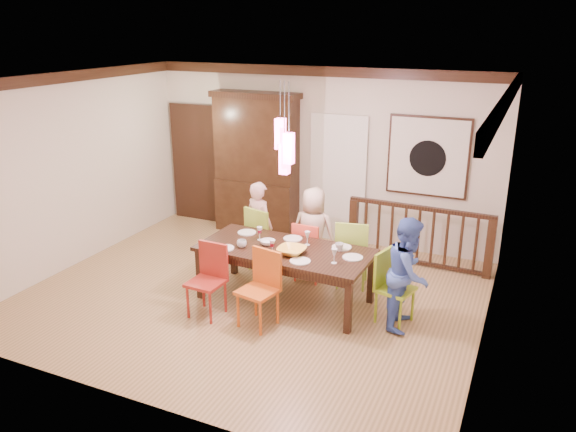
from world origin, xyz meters
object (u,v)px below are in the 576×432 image
at_px(chair_end_right, 396,283).
at_px(person_end_right, 408,273).
at_px(chair_far_left, 266,234).
at_px(person_far_mid, 313,233).
at_px(china_hutch, 256,164).
at_px(dining_table, 285,254).
at_px(balustrade, 418,235).
at_px(person_far_left, 260,226).

bearing_deg(chair_end_right, person_end_right, -85.27).
xyz_separation_m(chair_far_left, person_far_mid, (0.74, 0.06, 0.11)).
bearing_deg(person_end_right, china_hutch, 55.19).
bearing_deg(chair_far_left, person_end_right, 176.72).
relative_size(chair_end_right, person_far_mid, 0.68).
bearing_deg(person_far_mid, chair_far_left, 1.27).
bearing_deg(dining_table, balustrade, 55.64).
distance_m(dining_table, china_hutch, 2.78).
distance_m(dining_table, chair_end_right, 1.49).
relative_size(china_hutch, person_far_mid, 1.83).
xyz_separation_m(chair_end_right, person_end_right, (0.15, -0.03, 0.18)).
bearing_deg(person_end_right, chair_far_left, 70.90).
distance_m(balustrade, person_far_mid, 1.67).
bearing_deg(person_end_right, person_far_mid, 61.19).
height_order(person_far_mid, person_end_right, person_end_right).
bearing_deg(balustrade, chair_far_left, -150.64).
xyz_separation_m(dining_table, person_far_mid, (0.06, 0.88, 0.00)).
bearing_deg(dining_table, person_far_mid, 88.23).
bearing_deg(person_end_right, person_far_left, 71.51).
height_order(balustrade, person_far_mid, person_far_mid).
bearing_deg(balustrade, person_far_left, -151.98).
relative_size(chair_far_left, person_far_left, 0.73).
height_order(chair_far_left, balustrade, chair_far_left).
distance_m(dining_table, person_far_mid, 0.88).
distance_m(person_far_left, person_far_mid, 0.85).
relative_size(person_far_mid, person_end_right, 0.97).
bearing_deg(china_hutch, dining_table, -55.14).
relative_size(dining_table, chair_end_right, 2.53).
xyz_separation_m(chair_far_left, balustrade, (2.06, 1.07, -0.07)).
xyz_separation_m(chair_end_right, china_hutch, (-3.04, 2.20, 0.71)).
bearing_deg(chair_far_left, chair_end_right, 176.10).
xyz_separation_m(dining_table, person_end_right, (1.63, 0.00, 0.03)).
xyz_separation_m(china_hutch, person_far_mid, (1.61, -1.35, -0.56)).
bearing_deg(person_far_left, balustrade, -133.98).
xyz_separation_m(chair_end_right, balustrade, (-0.11, 1.86, -0.02)).
bearing_deg(dining_table, person_far_left, 135.73).
bearing_deg(dining_table, chair_far_left, 131.91).
bearing_deg(china_hutch, person_far_left, -61.53).
distance_m(dining_table, person_end_right, 1.63).
height_order(chair_end_right, person_far_mid, person_far_mid).
xyz_separation_m(china_hutch, balustrade, (2.93, -0.35, -0.74)).
distance_m(chair_far_left, person_end_right, 2.46).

